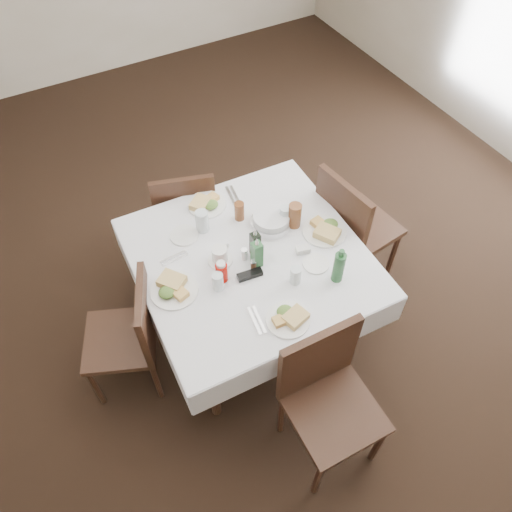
# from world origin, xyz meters

# --- Properties ---
(ground_plane) EXTENTS (7.00, 7.00, 0.00)m
(ground_plane) POSITION_xyz_m (0.00, 0.00, 0.00)
(ground_plane) COLOR black
(room_shell) EXTENTS (6.04, 7.04, 2.80)m
(room_shell) POSITION_xyz_m (0.00, 0.00, 1.71)
(room_shell) COLOR #BEB096
(room_shell) RESTS_ON ground
(dining_table) EXTENTS (1.36, 1.36, 0.76)m
(dining_table) POSITION_xyz_m (0.04, -0.21, 0.68)
(dining_table) COLOR black
(dining_table) RESTS_ON ground
(chair_north) EXTENTS (0.53, 0.53, 0.89)m
(chair_north) POSITION_xyz_m (-0.06, 0.56, 0.51)
(chair_north) COLOR black
(chair_north) RESTS_ON ground
(chair_south) EXTENTS (0.47, 0.47, 0.97)m
(chair_south) POSITION_xyz_m (0.03, -1.06, 0.55)
(chair_south) COLOR black
(chair_south) RESTS_ON ground
(chair_east) EXTENTS (0.52, 0.52, 0.99)m
(chair_east) POSITION_xyz_m (0.84, -0.15, 0.56)
(chair_east) COLOR black
(chair_east) RESTS_ON ground
(chair_west) EXTENTS (0.55, 0.55, 0.89)m
(chair_west) POSITION_xyz_m (-0.73, -0.19, 0.51)
(chair_west) COLOR black
(chair_west) RESTS_ON ground
(meal_north) EXTENTS (0.25, 0.25, 0.05)m
(meal_north) POSITION_xyz_m (-0.01, 0.29, 0.78)
(meal_north) COLOR white
(meal_north) RESTS_ON dining_table
(meal_south) EXTENTS (0.24, 0.24, 0.05)m
(meal_south) POSITION_xyz_m (0.01, -0.69, 0.78)
(meal_south) COLOR white
(meal_south) RESTS_ON dining_table
(meal_east) EXTENTS (0.27, 0.27, 0.06)m
(meal_east) POSITION_xyz_m (0.53, -0.27, 0.79)
(meal_east) COLOR white
(meal_east) RESTS_ON dining_table
(meal_west) EXTENTS (0.27, 0.27, 0.06)m
(meal_west) POSITION_xyz_m (-0.45, -0.22, 0.79)
(meal_west) COLOR white
(meal_west) RESTS_ON dining_table
(side_plate_a) EXTENTS (0.17, 0.17, 0.01)m
(side_plate_a) POSITION_xyz_m (-0.24, 0.12, 0.77)
(side_plate_a) COLOR white
(side_plate_a) RESTS_ON dining_table
(side_plate_b) EXTENTS (0.16, 0.16, 0.01)m
(side_plate_b) POSITION_xyz_m (0.35, -0.45, 0.77)
(side_plate_b) COLOR white
(side_plate_b) RESTS_ON dining_table
(water_n) EXTENTS (0.08, 0.08, 0.15)m
(water_n) POSITION_xyz_m (-0.11, 0.12, 0.83)
(water_n) COLOR silver
(water_n) RESTS_ON dining_table
(water_s) EXTENTS (0.06, 0.06, 0.12)m
(water_s) POSITION_xyz_m (0.17, -0.50, 0.82)
(water_s) COLOR silver
(water_s) RESTS_ON dining_table
(water_e) EXTENTS (0.07, 0.07, 0.13)m
(water_e) POSITION_xyz_m (0.36, -0.08, 0.83)
(water_e) COLOR silver
(water_e) RESTS_ON dining_table
(water_w) EXTENTS (0.06, 0.06, 0.12)m
(water_w) POSITION_xyz_m (-0.22, -0.33, 0.82)
(water_w) COLOR silver
(water_w) RESTS_ON dining_table
(iced_tea_a) EXTENTS (0.06, 0.06, 0.13)m
(iced_tea_a) POSITION_xyz_m (0.13, 0.09, 0.83)
(iced_tea_a) COLOR brown
(iced_tea_a) RESTS_ON dining_table
(iced_tea_b) EXTENTS (0.08, 0.08, 0.17)m
(iced_tea_b) POSITION_xyz_m (0.40, -0.12, 0.85)
(iced_tea_b) COLOR brown
(iced_tea_b) RESTS_ON dining_table
(bread_basket) EXTENTS (0.25, 0.25, 0.08)m
(bread_basket) POSITION_xyz_m (0.27, -0.05, 0.80)
(bread_basket) COLOR silver
(bread_basket) RESTS_ON dining_table
(oil_cruet_dark) EXTENTS (0.05, 0.05, 0.21)m
(oil_cruet_dark) POSITION_xyz_m (0.08, -0.21, 0.85)
(oil_cruet_dark) COLOR black
(oil_cruet_dark) RESTS_ON dining_table
(oil_cruet_green) EXTENTS (0.06, 0.06, 0.23)m
(oil_cruet_green) POSITION_xyz_m (0.04, -0.28, 0.86)
(oil_cruet_green) COLOR #245C2D
(oil_cruet_green) RESTS_ON dining_table
(ketchup_bottle) EXTENTS (0.07, 0.07, 0.15)m
(ketchup_bottle) POSITION_xyz_m (-0.18, -0.28, 0.83)
(ketchup_bottle) COLOR #A00600
(ketchup_bottle) RESTS_ON dining_table
(salt_shaker) EXTENTS (0.04, 0.04, 0.08)m
(salt_shaker) POSITION_xyz_m (0.00, -0.21, 0.80)
(salt_shaker) COLOR white
(salt_shaker) RESTS_ON dining_table
(pepper_shaker) EXTENTS (0.03, 0.03, 0.08)m
(pepper_shaker) POSITION_xyz_m (0.01, -0.30, 0.80)
(pepper_shaker) COLOR #412A19
(pepper_shaker) RESTS_ON dining_table
(coffee_mug) EXTENTS (0.15, 0.15, 0.11)m
(coffee_mug) POSITION_xyz_m (-0.13, -0.16, 0.81)
(coffee_mug) COLOR white
(coffee_mug) RESTS_ON dining_table
(sunglasses) EXTENTS (0.15, 0.06, 0.03)m
(sunglasses) POSITION_xyz_m (-0.03, -0.34, 0.78)
(sunglasses) COLOR black
(sunglasses) RESTS_ON dining_table
(green_bottle) EXTENTS (0.06, 0.06, 0.25)m
(green_bottle) POSITION_xyz_m (0.39, -0.59, 0.87)
(green_bottle) COLOR #245C2D
(green_bottle) RESTS_ON dining_table
(sugar_caddy) EXTENTS (0.09, 0.07, 0.04)m
(sugar_caddy) POSITION_xyz_m (0.33, -0.33, 0.78)
(sugar_caddy) COLOR white
(sugar_caddy) RESTS_ON dining_table
(cutlery_n) EXTENTS (0.08, 0.20, 0.01)m
(cutlery_n) POSITION_xyz_m (0.18, 0.28, 0.77)
(cutlery_n) COLOR silver
(cutlery_n) RESTS_ON dining_table
(cutlery_s) EXTENTS (0.07, 0.19, 0.01)m
(cutlery_s) POSITION_xyz_m (-0.14, -0.62, 0.77)
(cutlery_s) COLOR silver
(cutlery_s) RESTS_ON dining_table
(cutlery_e) EXTENTS (0.17, 0.05, 0.01)m
(cutlery_e) POSITION_xyz_m (0.51, -0.34, 0.77)
(cutlery_e) COLOR silver
(cutlery_e) RESTS_ON dining_table
(cutlery_w) EXTENTS (0.17, 0.05, 0.01)m
(cutlery_w) POSITION_xyz_m (-0.36, -0.01, 0.77)
(cutlery_w) COLOR silver
(cutlery_w) RESTS_ON dining_table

